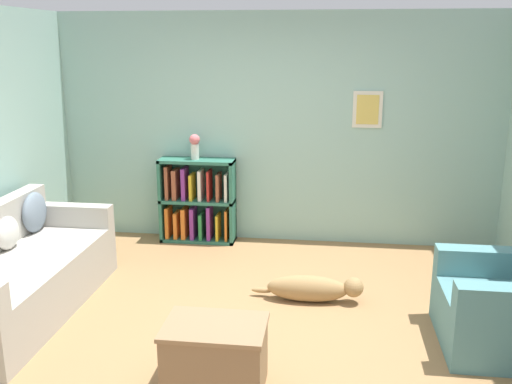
{
  "coord_description": "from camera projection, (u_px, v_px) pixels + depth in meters",
  "views": [
    {
      "loc": [
        0.6,
        -4.18,
        2.27
      ],
      "look_at": [
        0.0,
        0.4,
        1.05
      ],
      "focal_mm": 40.0,
      "sensor_mm": 36.0,
      "label": 1
    }
  ],
  "objects": [
    {
      "name": "ground_plane",
      "position": [
        250.0,
        328.0,
        4.66
      ],
      "size": [
        14.0,
        14.0,
        0.0
      ],
      "primitive_type": "plane",
      "color": "#997047"
    },
    {
      "name": "wall_back",
      "position": [
        277.0,
        130.0,
        6.48
      ],
      "size": [
        5.6,
        0.13,
        2.6
      ],
      "color": "#93BCB2",
      "rests_on": "ground_plane"
    },
    {
      "name": "couch",
      "position": [
        16.0,
        276.0,
        4.88
      ],
      "size": [
        0.87,
        2.08,
        0.87
      ],
      "color": "#ADA89E",
      "rests_on": "ground_plane"
    },
    {
      "name": "bookshelf",
      "position": [
        197.0,
        202.0,
        6.62
      ],
      "size": [
        0.86,
        0.29,
        0.98
      ],
      "color": "#2D6B56",
      "rests_on": "ground_plane"
    },
    {
      "name": "recliner_chair",
      "position": [
        512.0,
        304.0,
        4.31
      ],
      "size": [
        0.9,
        0.93,
        1.01
      ],
      "color": "slate",
      "rests_on": "ground_plane"
    },
    {
      "name": "coffee_table",
      "position": [
        215.0,
        355.0,
        3.8
      ],
      "size": [
        0.68,
        0.48,
        0.47
      ],
      "color": "#846647",
      "rests_on": "ground_plane"
    },
    {
      "name": "dog",
      "position": [
        313.0,
        288.0,
        5.12
      ],
      "size": [
        1.01,
        0.22,
        0.24
      ],
      "color": "#9E7A4C",
      "rests_on": "ground_plane"
    },
    {
      "name": "vase",
      "position": [
        195.0,
        145.0,
        6.43
      ],
      "size": [
        0.12,
        0.12,
        0.29
      ],
      "color": "silver",
      "rests_on": "bookshelf"
    }
  ]
}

